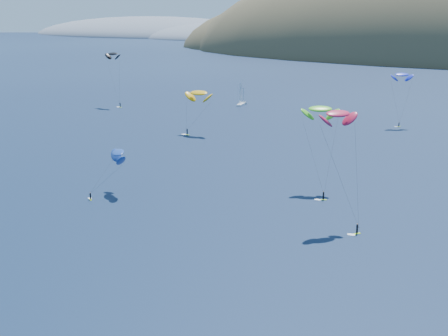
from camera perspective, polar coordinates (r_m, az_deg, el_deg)
name	(u,v)px	position (r m, az deg, el deg)	size (l,w,h in m)	color
headland	(168,38)	(931.46, -5.13, 11.80)	(460.00, 250.00, 60.00)	slate
sailboat	(241,103)	(272.25, 1.59, 5.94)	(8.95, 7.69, 10.90)	white
kitesurfer_1	(199,93)	(210.01, -2.32, 6.88)	(10.44, 7.38, 16.60)	#B0EC1A
kitesurfer_3	(320,109)	(146.99, 8.80, 5.35)	(10.17, 13.55, 21.21)	#B0EC1A
kitesurfer_4	(402,75)	(231.93, 15.96, 8.21)	(8.55, 7.29, 20.56)	#B0EC1A
kitesurfer_9	(338,114)	(122.30, 10.40, 4.89)	(10.83, 9.84, 24.23)	#B0EC1A
kitesurfer_10	(118,153)	(145.23, -9.66, 1.40)	(8.73, 12.96, 11.67)	#B0EC1A
kitesurfer_12	(113,54)	(273.71, -10.13, 10.23)	(10.31, 6.06, 24.37)	#B0EC1A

